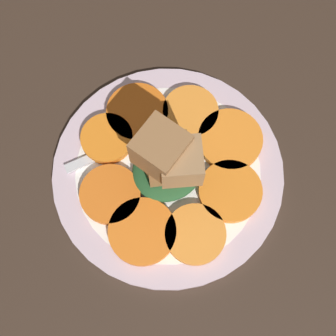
% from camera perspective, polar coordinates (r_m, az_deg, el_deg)
% --- Properties ---
extents(table_slab, '(1.20, 1.20, 0.02)m').
position_cam_1_polar(table_slab, '(0.57, 0.00, -0.96)').
color(table_slab, '#38281E').
rests_on(table_slab, ground).
extents(plate, '(0.28, 0.28, 0.01)m').
position_cam_1_polar(plate, '(0.56, 0.00, -0.50)').
color(plate, silver).
rests_on(plate, table_slab).
extents(carrot_slice_0, '(0.08, 0.08, 0.01)m').
position_cam_1_polar(carrot_slice_0, '(0.53, -3.15, -7.73)').
color(carrot_slice_0, orange).
rests_on(carrot_slice_0, plate).
extents(carrot_slice_1, '(0.07, 0.07, 0.01)m').
position_cam_1_polar(carrot_slice_1, '(0.53, 3.35, -8.07)').
color(carrot_slice_1, orange).
rests_on(carrot_slice_1, plate).
extents(carrot_slice_2, '(0.07, 0.07, 0.01)m').
position_cam_1_polar(carrot_slice_2, '(0.55, 7.59, -2.82)').
color(carrot_slice_2, orange).
rests_on(carrot_slice_2, plate).
extents(carrot_slice_3, '(0.08, 0.08, 0.01)m').
position_cam_1_polar(carrot_slice_3, '(0.57, 7.56, 3.44)').
color(carrot_slice_3, orange).
rests_on(carrot_slice_3, plate).
extents(carrot_slice_4, '(0.07, 0.07, 0.01)m').
position_cam_1_polar(carrot_slice_4, '(0.58, 2.75, 6.85)').
color(carrot_slice_4, orange).
rests_on(carrot_slice_4, plate).
extents(carrot_slice_5, '(0.08, 0.08, 0.01)m').
position_cam_1_polar(carrot_slice_5, '(0.58, -3.76, 6.78)').
color(carrot_slice_5, orange).
rests_on(carrot_slice_5, plate).
extents(carrot_slice_6, '(0.06, 0.06, 0.01)m').
position_cam_1_polar(carrot_slice_6, '(0.57, -7.45, 3.58)').
color(carrot_slice_6, orange).
rests_on(carrot_slice_6, plate).
extents(carrot_slice_7, '(0.07, 0.07, 0.01)m').
position_cam_1_polar(carrot_slice_7, '(0.54, -7.05, -3.19)').
color(carrot_slice_7, orange).
rests_on(carrot_slice_7, plate).
extents(center_pile, '(0.09, 0.09, 0.11)m').
position_cam_1_polar(center_pile, '(0.51, -0.05, 0.86)').
color(center_pile, '#235128').
rests_on(center_pile, plate).
extents(fork, '(0.19, 0.06, 0.00)m').
position_cam_1_polar(fork, '(0.57, -3.28, 3.85)').
color(fork, silver).
rests_on(fork, plate).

